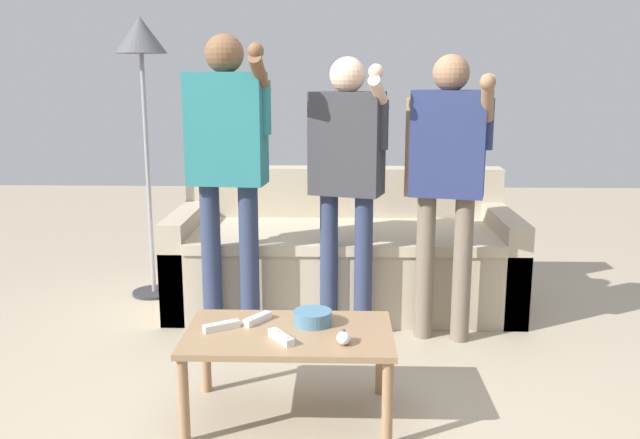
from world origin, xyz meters
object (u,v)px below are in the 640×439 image
game_remote_nunchuk (344,338)px  game_remote_wand_spare (221,326)px  coffee_table (289,343)px  floor_lamp (142,60)px  player_left (227,151)px  game_remote_wand_far (257,319)px  snack_bowl (313,317)px  player_center (347,164)px  game_remote_wand_near (281,337)px  player_right (448,165)px  couch (343,257)px

game_remote_nunchuk → game_remote_wand_spare: game_remote_nunchuk is taller
coffee_table → game_remote_wand_spare: game_remote_wand_spare is taller
floor_lamp → player_left: bearing=-47.8°
floor_lamp → game_remote_wand_spare: bearing=-65.3°
game_remote_wand_far → player_left: bearing=106.8°
coffee_table → game_remote_wand_spare: 0.29m
snack_bowl → game_remote_wand_spare: 0.39m
player_center → game_remote_wand_near: size_ratio=10.29×
player_left → game_remote_wand_far: size_ratio=11.44×
snack_bowl → player_center: (0.15, 0.87, 0.54)m
floor_lamp → player_right: floor_lamp is taller
player_center → game_remote_wand_spare: player_center is taller
snack_bowl → game_remote_wand_spare: snack_bowl is taller
game_remote_wand_near → game_remote_wand_far: size_ratio=1.03×
floor_lamp → game_remote_wand_near: 2.27m
game_remote_wand_near → game_remote_wand_far: bearing=120.5°
floor_lamp → game_remote_wand_far: bearing=-59.8°
couch → player_right: size_ratio=1.37×
couch → snack_bowl: 1.42m
coffee_table → game_remote_nunchuk: (0.23, -0.12, 0.07)m
coffee_table → snack_bowl: 0.15m
coffee_table → game_remote_wand_near: bearing=-102.8°
coffee_table → floor_lamp: (-1.02, 1.61, 1.18)m
player_right → game_remote_wand_spare: (-1.05, -0.88, -0.56)m
player_right → game_remote_wand_far: bearing=-139.1°
couch → player_right: (0.54, -0.61, 0.66)m
game_remote_wand_near → floor_lamp: bearing=120.2°
couch → player_right: 1.05m
game_remote_wand_near → snack_bowl: bearing=57.4°
snack_bowl → game_remote_wand_spare: (-0.38, -0.07, -0.01)m
game_remote_nunchuk → game_remote_wand_near: 0.25m
game_remote_wand_near → game_remote_nunchuk: bearing=-4.8°
snack_bowl → game_remote_nunchuk: (0.13, -0.21, -0.01)m
floor_lamp → game_remote_wand_near: floor_lamp is taller
snack_bowl → floor_lamp: floor_lamp is taller
couch → player_left: player_left is taller
player_center → coffee_table: bearing=-104.4°
player_center → game_remote_nunchuk: bearing=-91.0°
coffee_table → game_remote_nunchuk: size_ratio=9.75×
coffee_table → floor_lamp: size_ratio=0.49×
snack_bowl → coffee_table: bearing=-138.5°
snack_bowl → player_center: player_center is taller
couch → coffee_table: size_ratio=2.44×
game_remote_wand_spare → coffee_table: bearing=-2.2°
player_center → game_remote_wand_far: 1.09m
player_center → couch: bearing=91.4°
player_left → game_remote_nunchuk: bearing=-59.3°
game_remote_nunchuk → player_left: player_left is taller
floor_lamp → couch: bearing=-5.1°
game_remote_nunchuk → game_remote_wand_far: bearing=148.8°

